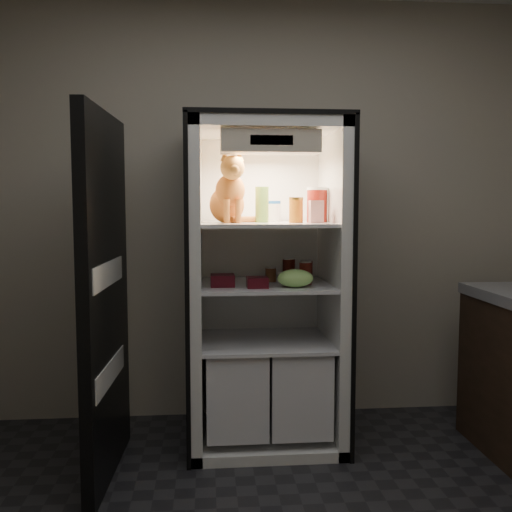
{
  "coord_description": "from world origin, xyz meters",
  "views": [
    {
      "loc": [
        -0.34,
        -1.91,
        1.39
      ],
      "look_at": [
        -0.05,
        1.32,
        1.1
      ],
      "focal_mm": 40.0,
      "sensor_mm": 36.0,
      "label": 1
    }
  ],
  "objects": [
    {
      "name": "soda_can_c",
      "position": [
        0.22,
        1.25,
        1.01
      ],
      "size": [
        0.07,
        0.07,
        0.13
      ],
      "color": "black",
      "rests_on": "refrigerator"
    },
    {
      "name": "condiment_jar",
      "position": [
        0.04,
        1.4,
        0.99
      ],
      "size": [
        0.07,
        0.07,
        0.09
      ],
      "color": "brown",
      "rests_on": "refrigerator"
    },
    {
      "name": "berry_box_left",
      "position": [
        -0.25,
        1.23,
        0.97
      ],
      "size": [
        0.13,
        0.13,
        0.07
      ],
      "primitive_type": "cube",
      "color": "#550E15",
      "rests_on": "refrigerator"
    },
    {
      "name": "soda_can_b",
      "position": [
        0.24,
        1.35,
        1.0
      ],
      "size": [
        0.07,
        0.07,
        0.13
      ],
      "color": "black",
      "rests_on": "refrigerator"
    },
    {
      "name": "cream_carton",
      "position": [
        0.27,
        1.2,
        1.35
      ],
      "size": [
        0.07,
        0.07,
        0.13
      ],
      "primitive_type": "cube",
      "color": "white",
      "rests_on": "refrigerator"
    },
    {
      "name": "pepper_jar",
      "position": [
        0.3,
        1.35,
        1.39
      ],
      "size": [
        0.12,
        0.12,
        0.2
      ],
      "color": "#A22415",
      "rests_on": "refrigerator"
    },
    {
      "name": "soda_can_a",
      "position": [
        0.14,
        1.38,
        1.01
      ],
      "size": [
        0.07,
        0.07,
        0.14
      ],
      "color": "black",
      "rests_on": "refrigerator"
    },
    {
      "name": "refrigerator",
      "position": [
        0.0,
        1.38,
        0.79
      ],
      "size": [
        0.9,
        0.72,
        1.88
      ],
      "color": "white",
      "rests_on": "floor"
    },
    {
      "name": "salsa_jar",
      "position": [
        0.17,
        1.27,
        1.36
      ],
      "size": [
        0.08,
        0.08,
        0.14
      ],
      "color": "maroon",
      "rests_on": "refrigerator"
    },
    {
      "name": "parmesan_shaker",
      "position": [
        -0.02,
        1.33,
        1.39
      ],
      "size": [
        0.08,
        0.08,
        0.2
      ],
      "color": "#238338",
      "rests_on": "refrigerator"
    },
    {
      "name": "room_shell",
      "position": [
        0.0,
        0.0,
        1.62
      ],
      "size": [
        3.6,
        3.6,
        3.6
      ],
      "color": "white",
      "rests_on": "floor"
    },
    {
      "name": "grape_bag",
      "position": [
        0.15,
        1.16,
        0.99
      ],
      "size": [
        0.2,
        0.14,
        0.1
      ],
      "primitive_type": "ellipsoid",
      "color": "#8DCB5E",
      "rests_on": "refrigerator"
    },
    {
      "name": "fridge_door",
      "position": [
        -0.85,
        1.0,
        0.91
      ],
      "size": [
        0.1,
        0.87,
        1.85
      ],
      "rotation": [
        0.0,
        0.0,
        -0.05
      ],
      "color": "black",
      "rests_on": "floor"
    },
    {
      "name": "berry_box_right",
      "position": [
        -0.06,
        1.16,
        0.97
      ],
      "size": [
        0.11,
        0.11,
        0.06
      ],
      "primitive_type": "cube",
      "color": "#550E15",
      "rests_on": "refrigerator"
    },
    {
      "name": "mayo_tub",
      "position": [
        0.06,
        1.49,
        1.35
      ],
      "size": [
        0.09,
        0.09,
        0.12
      ],
      "color": "white",
      "rests_on": "refrigerator"
    },
    {
      "name": "tabby_cat",
      "position": [
        -0.21,
        1.34,
        1.44
      ],
      "size": [
        0.35,
        0.39,
        0.4
      ],
      "rotation": [
        0.0,
        0.0,
        0.15
      ],
      "color": "#C45E19",
      "rests_on": "refrigerator"
    }
  ]
}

